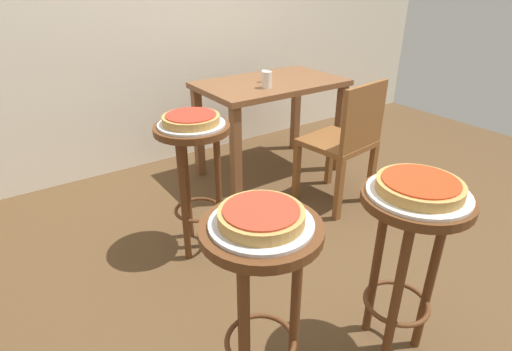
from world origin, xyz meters
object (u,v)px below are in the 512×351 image
object	(u,v)px
cup_near_edge	(267,80)
stool_foreground	(409,241)
pizza_middle	(261,216)
dining_table	(271,97)
serving_plate_leftside	(192,124)
pizza_leftside	(191,119)
serving_plate_foreground	(418,193)
wooden_chair	(345,140)
serving_plate_middle	(261,224)
condiment_shaker	(264,76)
stool_leftside	(194,161)
stool_middle	(261,275)
pizza_foreground	(420,186)

from	to	relation	value
cup_near_edge	stool_foreground	bearing A→B (deg)	-106.61
pizza_middle	dining_table	bearing A→B (deg)	52.79
serving_plate_leftside	pizza_leftside	size ratio (longest dim) A/B	1.19
stool_foreground	serving_plate_foreground	bearing A→B (deg)	-89.10
serving_plate_foreground	cup_near_edge	size ratio (longest dim) A/B	3.20
serving_plate_leftside	pizza_leftside	world-z (taller)	pizza_leftside
serving_plate_foreground	wooden_chair	world-z (taller)	wooden_chair
serving_plate_middle	pizza_leftside	world-z (taller)	pizza_leftside
pizza_middle	pizza_leftside	bearing A→B (deg)	76.11
dining_table	wooden_chair	world-z (taller)	wooden_chair
serving_plate_middle	condiment_shaker	xyz separation A→B (m)	(1.10, 1.53, 0.02)
serving_plate_foreground	dining_table	distance (m)	1.79
serving_plate_middle	wooden_chair	distance (m)	1.54
serving_plate_leftside	cup_near_edge	distance (m)	0.90
stool_foreground	wooden_chair	world-z (taller)	wooden_chair
pizza_middle	condiment_shaker	bearing A→B (deg)	54.23
stool_foreground	pizza_leftside	world-z (taller)	pizza_leftside
stool_leftside	serving_plate_leftside	distance (m)	0.20
stool_foreground	wooden_chair	distance (m)	1.22
serving_plate_foreground	stool_leftside	bearing A→B (deg)	106.62
pizza_leftside	stool_middle	bearing A→B (deg)	-103.89
serving_plate_foreground	stool_middle	xyz separation A→B (m)	(-0.56, 0.15, -0.20)
serving_plate_foreground	cup_near_edge	distance (m)	1.61
serving_plate_middle	stool_leftside	xyz separation A→B (m)	(0.23, 0.94, -0.20)
stool_foreground	stool_middle	xyz separation A→B (m)	(-0.56, 0.15, 0.00)
pizza_middle	condiment_shaker	xyz separation A→B (m)	(1.10, 1.53, -0.01)
serving_plate_middle	pizza_middle	world-z (taller)	pizza_middle
stool_middle	condiment_shaker	size ratio (longest dim) A/B	8.82
stool_middle	wooden_chair	xyz separation A→B (m)	(1.26, 0.84, -0.08)
stool_foreground	serving_plate_leftside	world-z (taller)	serving_plate_leftside
dining_table	condiment_shaker	xyz separation A→B (m)	(-0.06, 0.00, 0.16)
pizza_leftside	cup_near_edge	distance (m)	0.90
pizza_foreground	wooden_chair	xyz separation A→B (m)	(0.70, 1.00, -0.31)
pizza_middle	wooden_chair	distance (m)	1.55
stool_middle	stool_foreground	bearing A→B (deg)	-15.22
stool_leftside	serving_plate_middle	bearing A→B (deg)	-103.89
pizza_middle	serving_plate_leftside	xyz separation A→B (m)	(0.23, 0.94, -0.03)
stool_foreground	serving_plate_foreground	world-z (taller)	serving_plate_foreground
pizza_foreground	serving_plate_leftside	distance (m)	1.14
condiment_shaker	serving_plate_leftside	bearing A→B (deg)	-145.93
serving_plate_foreground	serving_plate_leftside	size ratio (longest dim) A/B	1.04
stool_foreground	serving_plate_leftside	size ratio (longest dim) A/B	2.17
stool_leftside	wooden_chair	distance (m)	1.04
pizza_middle	cup_near_edge	distance (m)	1.72
stool_leftside	dining_table	size ratio (longest dim) A/B	0.71
condiment_shaker	wooden_chair	size ratio (longest dim) A/B	0.10
pizza_middle	dining_table	world-z (taller)	pizza_middle
serving_plate_leftside	stool_middle	bearing A→B (deg)	-103.89
condiment_shaker	serving_plate_foreground	bearing A→B (deg)	-107.87
wooden_chair	serving_plate_foreground	bearing A→B (deg)	-125.08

